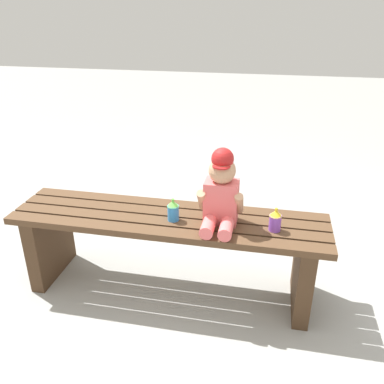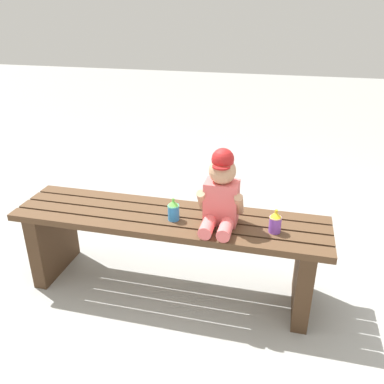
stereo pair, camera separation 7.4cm
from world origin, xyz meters
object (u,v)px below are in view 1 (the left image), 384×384
object	(u,v)px
sippy_cup_left	(173,210)
child_figure	(221,192)
park_bench	(169,240)
sippy_cup_right	(275,220)

from	to	relation	value
sippy_cup_left	child_figure	bearing A→B (deg)	4.15
sippy_cup_left	park_bench	bearing A→B (deg)	138.16
park_bench	child_figure	distance (m)	0.43
child_figure	sippy_cup_left	world-z (taller)	child_figure
child_figure	sippy_cup_right	xyz separation A→B (m)	(0.28, -0.02, -0.12)
child_figure	sippy_cup_right	bearing A→B (deg)	-3.66
sippy_cup_left	sippy_cup_right	bearing A→B (deg)	0.00
park_bench	child_figure	world-z (taller)	child_figure
park_bench	sippy_cup_right	bearing A→B (deg)	-3.50
sippy_cup_left	sippy_cup_right	size ratio (longest dim) A/B	1.00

